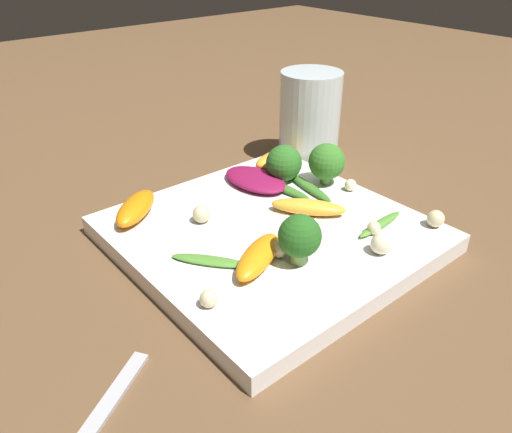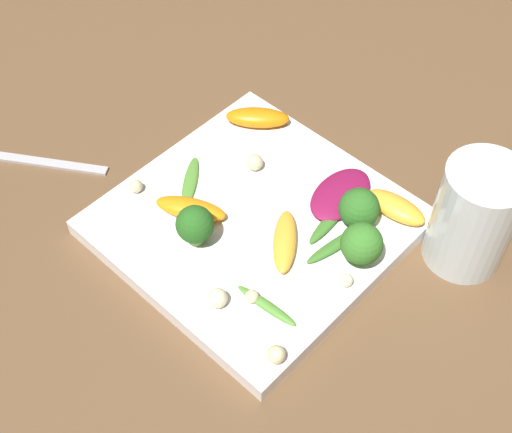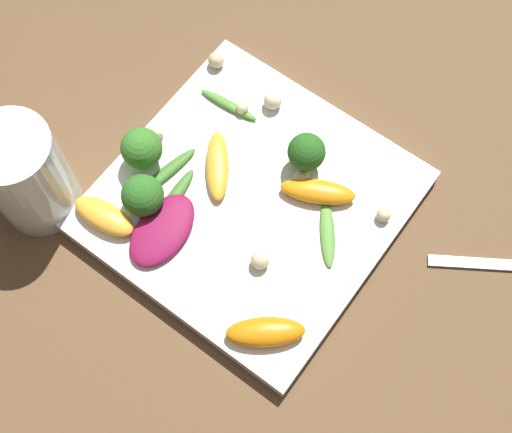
# 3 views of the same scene
# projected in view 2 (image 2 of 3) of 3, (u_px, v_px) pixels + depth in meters

# --- Properties ---
(ground_plane) EXTENTS (2.40, 2.40, 0.00)m
(ground_plane) POSITION_uv_depth(u_px,v_px,m) (255.00, 229.00, 0.73)
(ground_plane) COLOR brown
(plate) EXTENTS (0.27, 0.27, 0.02)m
(plate) POSITION_uv_depth(u_px,v_px,m) (255.00, 223.00, 0.72)
(plate) COLOR white
(plate) RESTS_ON ground_plane
(drinking_glass) EXTENTS (0.08, 0.08, 0.12)m
(drinking_glass) POSITION_uv_depth(u_px,v_px,m) (474.00, 216.00, 0.67)
(drinking_glass) COLOR silver
(drinking_glass) RESTS_ON ground_plane
(fork) EXTENTS (0.11, 0.17, 0.01)m
(fork) POSITION_uv_depth(u_px,v_px,m) (7.00, 156.00, 0.79)
(fork) COLOR #B2B2B7
(fork) RESTS_ON ground_plane
(radicchio_leaf_0) EXTENTS (0.09, 0.06, 0.01)m
(radicchio_leaf_0) POSITION_uv_depth(u_px,v_px,m) (341.00, 194.00, 0.73)
(radicchio_leaf_0) COLOR maroon
(radicchio_leaf_0) RESTS_ON plate
(orange_segment_0) EXTENTS (0.06, 0.08, 0.02)m
(orange_segment_0) POSITION_uv_depth(u_px,v_px,m) (191.00, 209.00, 0.71)
(orange_segment_0) COLOR orange
(orange_segment_0) RESTS_ON plate
(orange_segment_1) EXTENTS (0.07, 0.06, 0.01)m
(orange_segment_1) POSITION_uv_depth(u_px,v_px,m) (285.00, 241.00, 0.69)
(orange_segment_1) COLOR #FCAD33
(orange_segment_1) RESTS_ON plate
(orange_segment_2) EXTENTS (0.03, 0.07, 0.02)m
(orange_segment_2) POSITION_uv_depth(u_px,v_px,m) (396.00, 207.00, 0.71)
(orange_segment_2) COLOR #FCAD33
(orange_segment_2) RESTS_ON plate
(orange_segment_3) EXTENTS (0.07, 0.07, 0.02)m
(orange_segment_3) POSITION_uv_depth(u_px,v_px,m) (258.00, 118.00, 0.79)
(orange_segment_3) COLOR orange
(orange_segment_3) RESTS_ON plate
(broccoli_floret_0) EXTENTS (0.04, 0.04, 0.04)m
(broccoli_floret_0) POSITION_uv_depth(u_px,v_px,m) (359.00, 208.00, 0.70)
(broccoli_floret_0) COLOR #84AD5B
(broccoli_floret_0) RESTS_ON plate
(broccoli_floret_1) EXTENTS (0.04, 0.04, 0.05)m
(broccoli_floret_1) POSITION_uv_depth(u_px,v_px,m) (362.00, 244.00, 0.66)
(broccoli_floret_1) COLOR #7A9E51
(broccoli_floret_1) RESTS_ON plate
(broccoli_floret_2) EXTENTS (0.04, 0.04, 0.05)m
(broccoli_floret_2) POSITION_uv_depth(u_px,v_px,m) (195.00, 225.00, 0.68)
(broccoli_floret_2) COLOR #84AD5B
(broccoli_floret_2) RESTS_ON plate
(arugula_sprig_0) EXTENTS (0.08, 0.03, 0.01)m
(arugula_sprig_0) POSITION_uv_depth(u_px,v_px,m) (339.00, 243.00, 0.69)
(arugula_sprig_0) COLOR #3D7528
(arugula_sprig_0) RESTS_ON plate
(arugula_sprig_1) EXTENTS (0.06, 0.05, 0.00)m
(arugula_sprig_1) POSITION_uv_depth(u_px,v_px,m) (190.00, 182.00, 0.74)
(arugula_sprig_1) COLOR #518E33
(arugula_sprig_1) RESTS_ON plate
(arugula_sprig_2) EXTENTS (0.08, 0.02, 0.01)m
(arugula_sprig_2) POSITION_uv_depth(u_px,v_px,m) (331.00, 219.00, 0.71)
(arugula_sprig_2) COLOR #3D7528
(arugula_sprig_2) RESTS_ON plate
(arugula_sprig_3) EXTENTS (0.02, 0.07, 0.01)m
(arugula_sprig_3) POSITION_uv_depth(u_px,v_px,m) (267.00, 306.00, 0.65)
(arugula_sprig_3) COLOR #518E33
(arugula_sprig_3) RESTS_ON plate
(macadamia_nut_0) EXTENTS (0.01, 0.01, 0.01)m
(macadamia_nut_0) POSITION_uv_depth(u_px,v_px,m) (347.00, 279.00, 0.66)
(macadamia_nut_0) COLOR beige
(macadamia_nut_0) RESTS_ON plate
(macadamia_nut_1) EXTENTS (0.02, 0.02, 0.02)m
(macadamia_nut_1) POSITION_uv_depth(u_px,v_px,m) (276.00, 355.00, 0.61)
(macadamia_nut_1) COLOR beige
(macadamia_nut_1) RESTS_ON plate
(macadamia_nut_2) EXTENTS (0.01, 0.01, 0.01)m
(macadamia_nut_2) POSITION_uv_depth(u_px,v_px,m) (136.00, 186.00, 0.73)
(macadamia_nut_2) COLOR beige
(macadamia_nut_2) RESTS_ON plate
(macadamia_nut_3) EXTENTS (0.02, 0.02, 0.02)m
(macadamia_nut_3) POSITION_uv_depth(u_px,v_px,m) (204.00, 222.00, 0.70)
(macadamia_nut_3) COLOR beige
(macadamia_nut_3) RESTS_ON plate
(macadamia_nut_4) EXTENTS (0.02, 0.02, 0.02)m
(macadamia_nut_4) POSITION_uv_depth(u_px,v_px,m) (255.00, 162.00, 0.75)
(macadamia_nut_4) COLOR beige
(macadamia_nut_4) RESTS_ON plate
(macadamia_nut_5) EXTENTS (0.02, 0.02, 0.02)m
(macadamia_nut_5) POSITION_uv_depth(u_px,v_px,m) (217.00, 298.00, 0.65)
(macadamia_nut_5) COLOR beige
(macadamia_nut_5) RESTS_ON plate
(macadamia_nut_6) EXTENTS (0.01, 0.01, 0.01)m
(macadamia_nut_6) POSITION_uv_depth(u_px,v_px,m) (252.00, 296.00, 0.65)
(macadamia_nut_6) COLOR beige
(macadamia_nut_6) RESTS_ON plate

